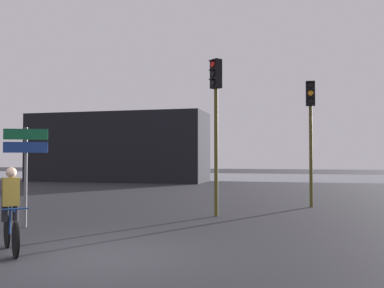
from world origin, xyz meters
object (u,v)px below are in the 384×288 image
at_px(distant_building, 117,147).
at_px(traffic_light_center, 216,108).
at_px(traffic_light_far_right, 311,120).
at_px(direction_sign_post, 26,158).
at_px(cyclist, 11,209).

xyz_separation_m(distant_building, traffic_light_center, (11.03, -17.01, 0.78)).
bearing_deg(traffic_light_far_right, direction_sign_post, 39.31).
distance_m(distant_building, traffic_light_center, 20.29).
bearing_deg(cyclist, traffic_light_far_right, -167.79).
distance_m(distant_building, traffic_light_far_right, 19.58).
bearing_deg(traffic_light_far_right, cyclist, 55.39).
bearing_deg(traffic_light_far_right, distant_building, -47.25).
distance_m(traffic_light_far_right, direction_sign_post, 9.86).
xyz_separation_m(distant_building, direction_sign_post, (6.65, -20.27, -0.77)).
bearing_deg(cyclist, direction_sign_post, -104.76).
relative_size(distant_building, traffic_light_center, 2.81).
relative_size(traffic_light_center, traffic_light_far_right, 1.05).
bearing_deg(direction_sign_post, traffic_light_center, -168.90).
xyz_separation_m(distant_building, cyclist, (8.21, -22.87, -1.74)).
bearing_deg(distant_building, direction_sign_post, -71.84).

